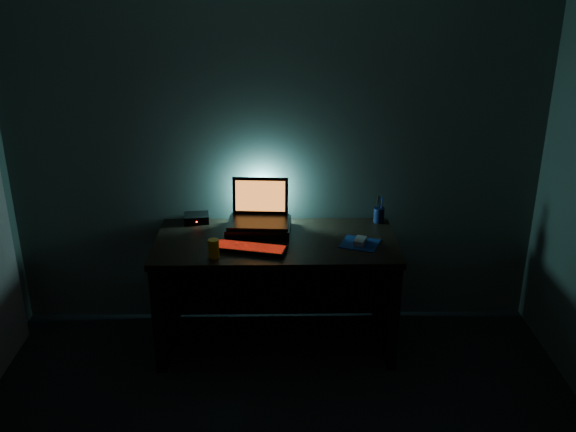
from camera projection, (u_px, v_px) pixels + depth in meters
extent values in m
cube|color=#424C47|center=(275.00, 145.00, 4.14)|extent=(3.50, 0.00, 2.50)
cube|color=black|center=(276.00, 243.00, 3.98)|extent=(1.50, 0.70, 0.04)
cube|color=black|center=(166.00, 297.00, 4.11)|extent=(0.06, 0.64, 0.71)
cube|color=black|center=(386.00, 295.00, 4.13)|extent=(0.06, 0.64, 0.71)
cube|color=black|center=(276.00, 272.00, 4.43)|extent=(1.38, 0.02, 0.65)
cube|color=black|center=(259.00, 227.00, 4.08)|extent=(0.42, 0.33, 0.06)
cube|color=black|center=(259.00, 222.00, 4.07)|extent=(0.40, 0.29, 0.02)
cube|color=black|center=(260.00, 196.00, 4.14)|extent=(0.36, 0.07, 0.24)
cube|color=orange|center=(260.00, 196.00, 4.13)|extent=(0.32, 0.05, 0.20)
cube|color=black|center=(250.00, 248.00, 3.83)|extent=(0.46, 0.24, 0.02)
cube|color=red|center=(250.00, 246.00, 3.82)|extent=(0.43, 0.22, 0.00)
cube|color=#0B1C4F|center=(360.00, 244.00, 3.92)|extent=(0.28, 0.27, 0.00)
cube|color=#949399|center=(360.00, 241.00, 3.91)|extent=(0.10, 0.12, 0.03)
cylinder|color=black|center=(379.00, 215.00, 4.23)|extent=(0.08, 0.08, 0.10)
cylinder|color=orange|center=(214.00, 249.00, 3.73)|extent=(0.08, 0.08, 0.11)
cube|color=black|center=(197.00, 218.00, 4.24)|extent=(0.17, 0.15, 0.05)
sphere|color=#FF0C07|center=(197.00, 222.00, 4.18)|extent=(0.01, 0.01, 0.01)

